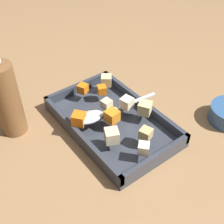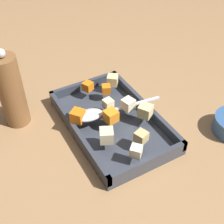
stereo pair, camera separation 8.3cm
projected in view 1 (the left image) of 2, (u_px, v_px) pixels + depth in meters
The scene contains 15 objects.
ground_plane at pixel (110, 122), 0.88m from camera, with size 4.00×4.00×0.00m, color #936D47.
baking_dish at pixel (112, 123), 0.86m from camera, with size 0.37×0.23×0.04m.
carrot_chunk_heap_side at pixel (79, 119), 0.80m from camera, with size 0.03×0.03×0.03m, color orange.
carrot_chunk_under_handle at pixel (83, 88), 0.90m from camera, with size 0.03×0.03×0.03m, color orange.
carrot_chunk_front_center at pixel (112, 116), 0.81m from camera, with size 0.03×0.03×0.03m, color orange.
carrot_chunk_corner_sw at pixel (102, 90), 0.90m from camera, with size 0.02×0.02×0.02m, color orange.
potato_chunk_near_left at pixel (146, 134), 0.76m from camera, with size 0.03×0.03×0.03m, color tan.
potato_chunk_mid_left at pixel (106, 80), 0.93m from camera, with size 0.03×0.03×0.03m, color #E0CC89.
potato_chunk_rim_edge at pixel (127, 103), 0.85m from camera, with size 0.03×0.03×0.03m, color beige.
potato_chunk_corner_nw at pixel (112, 136), 0.75m from camera, with size 0.03×0.03×0.03m, color beige.
potato_chunk_heap_top at pixel (107, 104), 0.85m from camera, with size 0.03×0.03×0.03m, color beige.
potato_chunk_far_left at pixel (144, 148), 0.73m from camera, with size 0.03×0.03×0.03m, color beige.
potato_chunk_near_right at pixel (145, 108), 0.83m from camera, with size 0.03×0.03×0.03m, color #E0CC89.
serving_spoon at pixel (94, 115), 0.82m from camera, with size 0.06×0.26×0.02m.
pepper_mill at pixel (7, 100), 0.78m from camera, with size 0.07×0.07×0.23m.
Camera 1 is at (-0.51, 0.38, 0.60)m, focal length 48.82 mm.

